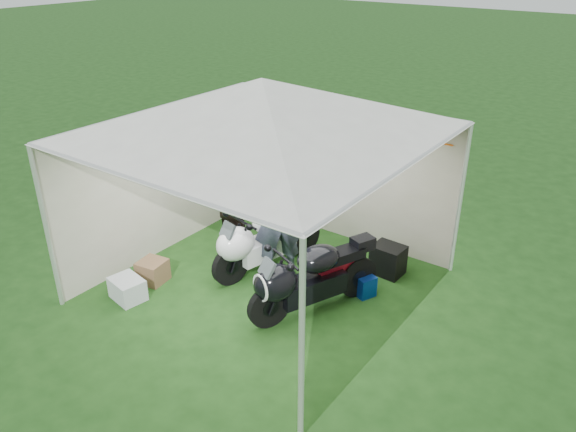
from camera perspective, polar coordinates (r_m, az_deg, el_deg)
name	(u,v)px	position (r m, az deg, el deg)	size (l,w,h in m)	color
ground	(266,286)	(8.20, -2.28, -7.09)	(80.00, 80.00, 0.00)	#183B12
canopy_tent	(264,111)	(7.16, -2.48, 10.57)	(5.66, 5.66, 3.00)	silver
motorcycle_white	(263,238)	(8.32, -2.59, -2.20)	(0.75, 1.97, 0.98)	black
motorcycle_black	(308,277)	(7.37, 2.03, -6.21)	(1.01, 1.88, 0.98)	black
paddock_stand	(361,283)	(8.05, 7.43, -6.75)	(0.41, 0.25, 0.30)	blue
person_dark_jacket	(235,202)	(8.77, -5.43, 1.44)	(0.82, 0.64, 1.69)	black
person_blue_jacket	(278,215)	(7.98, -1.03, 0.07)	(0.72, 0.47, 1.98)	slate
equipment_box	(388,260)	(8.51, 10.12, -4.39)	(0.46, 0.37, 0.46)	black
crate_0	(128,289)	(8.16, -15.99, -7.13)	(0.47, 0.36, 0.31)	silver
crate_1	(153,271)	(8.46, -13.59, -5.47)	(0.37, 0.37, 0.33)	brown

